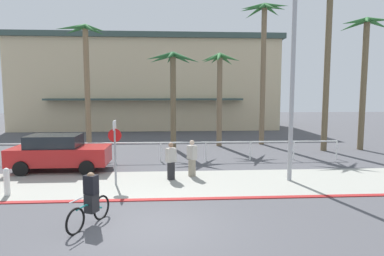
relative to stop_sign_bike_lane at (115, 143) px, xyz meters
name	(u,v)px	position (x,y,z in m)	size (l,w,h in m)	color
ground_plane	(162,156)	(1.63, 5.89, -1.68)	(80.00, 80.00, 0.00)	#4C4C51
sidewalk_strip	(157,184)	(1.63, 0.09, -1.67)	(44.00, 4.00, 0.02)	#9E9E93
curb_paint	(155,200)	(1.63, -1.91, -1.66)	(44.00, 0.24, 0.03)	maroon
building_backdrop	(149,84)	(-0.17, 22.91, 2.88)	(26.00, 11.47, 9.08)	beige
rail_fence	(161,146)	(1.63, 4.39, -0.84)	(19.23, 0.08, 1.04)	white
stop_sign_bike_lane	(115,143)	(0.00, 0.00, 0.00)	(0.52, 0.56, 2.56)	gray
bollard_0	(7,181)	(-3.62, -1.09, -1.16)	(0.20, 0.20, 1.00)	white
streetlight_curb	(295,76)	(7.06, -0.01, 2.60)	(0.24, 2.54, 7.50)	#9EA0A5
palm_tree_2	(85,58)	(-3.39, 9.52, 4.22)	(2.99, 2.90, 8.06)	#846B4C
palm_tree_3	(173,75)	(2.35, 8.14, 3.05)	(3.42, 3.27, 6.17)	brown
palm_tree_4	(220,76)	(5.45, 9.23, 3.03)	(2.68, 3.57, 6.24)	#756047
palm_tree_5	(263,39)	(8.51, 9.84, 5.61)	(3.32, 3.28, 9.64)	#756047
palm_tree_6	(329,36)	(11.71, 6.96, 5.32)	(2.96, 3.19, 10.02)	brown
palm_tree_7	(365,55)	(14.21, 7.29, 4.24)	(3.13, 3.10, 8.22)	brown
car_red_1	(59,152)	(-3.00, 2.57, -0.81)	(4.40, 2.02, 1.69)	red
cyclist_teal_0	(90,200)	(-0.04, -3.91, -0.98)	(0.81, 1.68, 1.50)	black
pedestrian_0	(171,163)	(2.17, 0.69, -0.96)	(0.47, 0.43, 1.58)	#232326
pedestrian_1	(192,160)	(3.08, 1.16, -0.95)	(0.45, 0.48, 1.60)	gray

